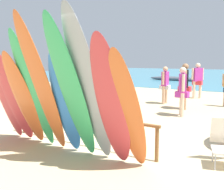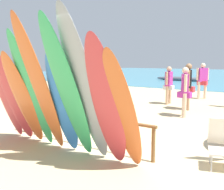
{
  "view_description": "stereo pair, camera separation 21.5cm",
  "coord_description": "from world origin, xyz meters",
  "px_view_note": "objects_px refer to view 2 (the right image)",
  "views": [
    {
      "loc": [
        3.56,
        -4.25,
        1.81
      ],
      "look_at": [
        0.0,
        1.32,
        0.94
      ],
      "focal_mm": 41.98,
      "sensor_mm": 36.0,
      "label": 1
    },
    {
      "loc": [
        3.74,
        -4.13,
        1.81
      ],
      "look_at": [
        0.0,
        1.32,
        0.94
      ],
      "focal_mm": 41.98,
      "sensor_mm": 36.0,
      "label": 2
    }
  ],
  "objects_px": {
    "surfboard_orange_2": "(23,99)",
    "surfboard_orange_4": "(39,85)",
    "surfboard_orange_9": "(123,112)",
    "beachgoer_midbeach": "(185,88)",
    "distant_boat": "(182,79)",
    "beachgoer_photographing": "(169,83)",
    "surfboard_rack": "(77,119)",
    "surfboard_green_6": "(67,90)",
    "surfboard_red_8": "(106,103)",
    "surfboard_blue_5": "(62,103)",
    "surfboard_grey_7": "(84,87)",
    "beach_chair_striped": "(224,141)",
    "surfboard_green_3": "(31,91)",
    "beachgoer_near_rack": "(188,83)",
    "surfboard_red_0": "(5,95)",
    "surfboard_red_1": "(14,98)",
    "beachgoer_strolling": "(202,78)"
  },
  "relations": [
    {
      "from": "surfboard_blue_5",
      "to": "surfboard_grey_7",
      "type": "bearing_deg",
      "value": -17.96
    },
    {
      "from": "surfboard_orange_2",
      "to": "surfboard_orange_9",
      "type": "height_order",
      "value": "surfboard_orange_9"
    },
    {
      "from": "surfboard_orange_4",
      "to": "beach_chair_striped",
      "type": "relative_size",
      "value": 3.44
    },
    {
      "from": "surfboard_red_0",
      "to": "beachgoer_midbeach",
      "type": "xyz_separation_m",
      "value": [
        2.58,
        4.72,
        -0.1
      ]
    },
    {
      "from": "surfboard_blue_5",
      "to": "surfboard_grey_7",
      "type": "xyz_separation_m",
      "value": [
        0.67,
        -0.14,
        0.36
      ]
    },
    {
      "from": "surfboard_rack",
      "to": "surfboard_orange_9",
      "type": "relative_size",
      "value": 1.73
    },
    {
      "from": "surfboard_orange_2",
      "to": "surfboard_orange_4",
      "type": "relative_size",
      "value": 0.76
    },
    {
      "from": "beachgoer_photographing",
      "to": "beach_chair_striped",
      "type": "bearing_deg",
      "value": 28.7
    },
    {
      "from": "beachgoer_photographing",
      "to": "beach_chair_striped",
      "type": "height_order",
      "value": "beachgoer_photographing"
    },
    {
      "from": "beachgoer_near_rack",
      "to": "beachgoer_strolling",
      "type": "xyz_separation_m",
      "value": [
        -0.34,
        3.1,
        -0.01
      ]
    },
    {
      "from": "surfboard_orange_4",
      "to": "surfboard_red_0",
      "type": "bearing_deg",
      "value": 176.72
    },
    {
      "from": "surfboard_red_0",
      "to": "surfboard_orange_2",
      "type": "bearing_deg",
      "value": -4.56
    },
    {
      "from": "surfboard_rack",
      "to": "beachgoer_strolling",
      "type": "bearing_deg",
      "value": 88.14
    },
    {
      "from": "surfboard_green_6",
      "to": "distant_boat",
      "type": "height_order",
      "value": "surfboard_green_6"
    },
    {
      "from": "beachgoer_photographing",
      "to": "beachgoer_near_rack",
      "type": "relative_size",
      "value": 0.92
    },
    {
      "from": "surfboard_rack",
      "to": "surfboard_red_8",
      "type": "bearing_deg",
      "value": -29.31
    },
    {
      "from": "surfboard_rack",
      "to": "surfboard_red_0",
      "type": "xyz_separation_m",
      "value": [
        -1.64,
        -0.61,
        0.48
      ]
    },
    {
      "from": "surfboard_orange_2",
      "to": "surfboard_rack",
      "type": "bearing_deg",
      "value": 37.91
    },
    {
      "from": "surfboard_grey_7",
      "to": "beachgoer_near_rack",
      "type": "relative_size",
      "value": 1.69
    },
    {
      "from": "surfboard_orange_2",
      "to": "surfboard_green_6",
      "type": "bearing_deg",
      "value": -5.22
    },
    {
      "from": "surfboard_orange_4",
      "to": "beachgoer_near_rack",
      "type": "distance_m",
      "value": 6.27
    },
    {
      "from": "beachgoer_midbeach",
      "to": "distant_boat",
      "type": "distance_m",
      "value": 15.52
    },
    {
      "from": "beachgoer_near_rack",
      "to": "beachgoer_strolling",
      "type": "height_order",
      "value": "beachgoer_near_rack"
    },
    {
      "from": "surfboard_rack",
      "to": "beachgoer_near_rack",
      "type": "height_order",
      "value": "beachgoer_near_rack"
    },
    {
      "from": "surfboard_orange_2",
      "to": "beachgoer_photographing",
      "type": "xyz_separation_m",
      "value": [
        0.45,
        6.84,
        -0.1
      ]
    },
    {
      "from": "surfboard_green_3",
      "to": "surfboard_orange_9",
      "type": "relative_size",
      "value": 1.19
    },
    {
      "from": "surfboard_red_8",
      "to": "surfboard_orange_9",
      "type": "height_order",
      "value": "surfboard_red_8"
    },
    {
      "from": "beach_chair_striped",
      "to": "surfboard_green_3",
      "type": "bearing_deg",
      "value": -176.36
    },
    {
      "from": "surfboard_green_3",
      "to": "surfboard_green_6",
      "type": "bearing_deg",
      "value": -1.89
    },
    {
      "from": "surfboard_red_1",
      "to": "surfboard_blue_5",
      "type": "relative_size",
      "value": 1.01
    },
    {
      "from": "surfboard_rack",
      "to": "surfboard_red_8",
      "type": "height_order",
      "value": "surfboard_red_8"
    },
    {
      "from": "surfboard_grey_7",
      "to": "distant_boat",
      "type": "xyz_separation_m",
      "value": [
        -5.23,
        19.45,
        -1.18
      ]
    },
    {
      "from": "surfboard_grey_7",
      "to": "distant_boat",
      "type": "relative_size",
      "value": 0.58
    },
    {
      "from": "beachgoer_strolling",
      "to": "surfboard_red_0",
      "type": "bearing_deg",
      "value": 29.99
    },
    {
      "from": "beachgoer_photographing",
      "to": "surfboard_orange_9",
      "type": "bearing_deg",
      "value": 14.59
    },
    {
      "from": "surfboard_green_3",
      "to": "beachgoer_strolling",
      "type": "distance_m",
      "value": 9.26
    },
    {
      "from": "surfboard_blue_5",
      "to": "beachgoer_photographing",
      "type": "bearing_deg",
      "value": 89.62
    },
    {
      "from": "surfboard_red_0",
      "to": "surfboard_grey_7",
      "type": "distance_m",
      "value": 2.54
    },
    {
      "from": "surfboard_green_6",
      "to": "surfboard_grey_7",
      "type": "xyz_separation_m",
      "value": [
        0.34,
        0.05,
        0.06
      ]
    },
    {
      "from": "surfboard_grey_7",
      "to": "surfboard_blue_5",
      "type": "bearing_deg",
      "value": 172.66
    },
    {
      "from": "surfboard_blue_5",
      "to": "surfboard_green_6",
      "type": "relative_size",
      "value": 0.76
    },
    {
      "from": "surfboard_green_3",
      "to": "surfboard_grey_7",
      "type": "height_order",
      "value": "surfboard_grey_7"
    },
    {
      "from": "surfboard_rack",
      "to": "beachgoer_photographing",
      "type": "bearing_deg",
      "value": 94.18
    },
    {
      "from": "surfboard_orange_4",
      "to": "surfboard_red_8",
      "type": "height_order",
      "value": "surfboard_orange_4"
    },
    {
      "from": "surfboard_grey_7",
      "to": "surfboard_orange_9",
      "type": "distance_m",
      "value": 0.81
    },
    {
      "from": "surfboard_rack",
      "to": "surfboard_green_6",
      "type": "relative_size",
      "value": 1.34
    },
    {
      "from": "surfboard_orange_4",
      "to": "beachgoer_near_rack",
      "type": "relative_size",
      "value": 1.66
    },
    {
      "from": "surfboard_red_0",
      "to": "beach_chair_striped",
      "type": "distance_m",
      "value": 4.7
    },
    {
      "from": "surfboard_red_1",
      "to": "beachgoer_near_rack",
      "type": "xyz_separation_m",
      "value": [
        1.87,
        6.04,
        -0.02
      ]
    },
    {
      "from": "surfboard_red_0",
      "to": "beachgoer_midbeach",
      "type": "distance_m",
      "value": 5.38
    }
  ]
}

